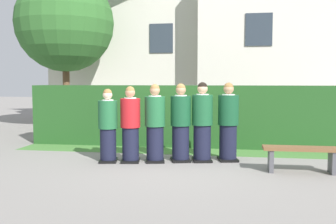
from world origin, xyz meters
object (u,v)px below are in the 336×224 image
student_front_row_2 (155,125)px  student_front_row_3 (181,124)px  student_in_red_blazer (130,126)px  student_front_row_4 (202,124)px  student_front_row_5 (228,124)px  wooden_bench (301,154)px  student_front_row_0 (108,127)px

student_front_row_2 → student_front_row_3: bearing=15.6°
student_in_red_blazer → student_front_row_4: student_front_row_4 is taller
student_front_row_5 → wooden_bench: bearing=-33.1°
student_front_row_4 → student_front_row_5: size_ratio=1.01×
student_front_row_3 → wooden_bench: 2.47m
student_front_row_2 → student_front_row_3: (0.53, 0.15, 0.01)m
student_front_row_3 → student_front_row_5: (0.99, 0.21, 0.01)m
student_front_row_0 → student_front_row_5: size_ratio=0.92×
student_front_row_4 → student_front_row_2: bearing=-167.6°
student_front_row_0 → student_front_row_4: student_front_row_4 is taller
wooden_bench → student_front_row_3: bearing=164.0°
student_front_row_4 → student_front_row_5: bearing=14.2°
student_front_row_2 → student_front_row_5: (1.52, 0.35, 0.02)m
student_front_row_0 → student_front_row_4: 1.99m
student_front_row_2 → student_front_row_3: size_ratio=0.99×
student_front_row_0 → wooden_bench: student_front_row_0 is taller
student_front_row_3 → wooden_bench: (2.34, -0.67, -0.43)m
wooden_bench → student_front_row_4: bearing=158.6°
student_in_red_blazer → student_front_row_3: student_front_row_3 is taller
student_in_red_blazer → student_front_row_5: (2.02, 0.46, 0.04)m
student_in_red_blazer → student_front_row_5: size_ratio=0.95×
student_front_row_3 → student_front_row_4: (0.45, 0.07, 0.01)m
student_front_row_3 → student_front_row_4: bearing=8.7°
student_front_row_0 → student_in_red_blazer: 0.47m
student_in_red_blazer → wooden_bench: (3.37, -0.42, -0.41)m
student_front_row_0 → student_in_red_blazer: student_in_red_blazer is taller
student_front_row_4 → student_front_row_3: bearing=-171.3°
student_front_row_0 → student_in_red_blazer: (0.47, 0.07, 0.03)m
student_front_row_2 → wooden_bench: 2.95m
student_front_row_2 → student_front_row_5: bearing=13.1°
student_front_row_4 → wooden_bench: (1.89, -0.74, -0.45)m
student_front_row_0 → student_front_row_5: bearing=11.9°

